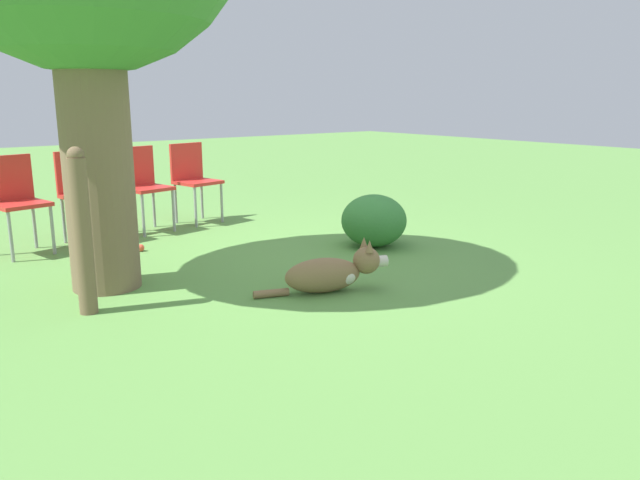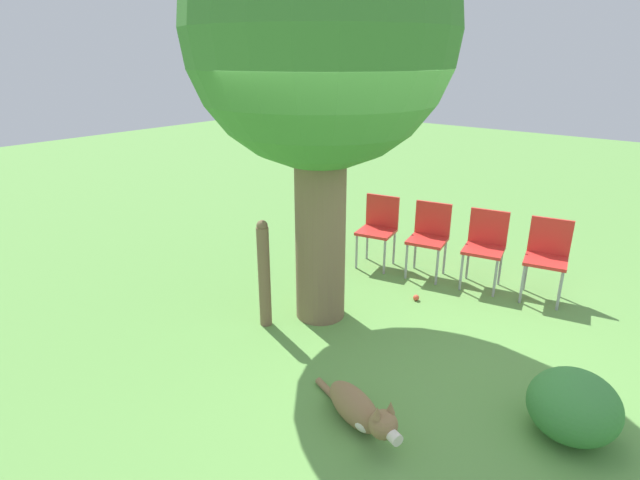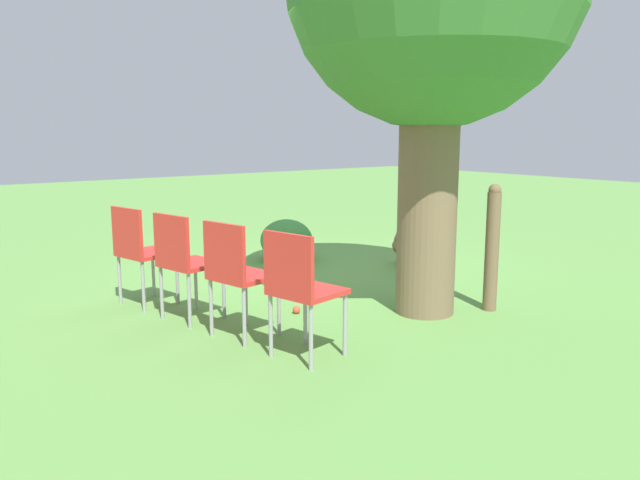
{
  "view_description": "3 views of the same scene",
  "coord_description": "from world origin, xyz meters",
  "px_view_note": "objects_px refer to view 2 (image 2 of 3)",
  "views": [
    {
      "loc": [
        -4.53,
        2.72,
        1.44
      ],
      "look_at": [
        -1.14,
        0.1,
        0.45
      ],
      "focal_mm": 35.0,
      "sensor_mm": 36.0,
      "label": 1
    },
    {
      "loc": [
        -3.54,
        -1.76,
        2.61
      ],
      "look_at": [
        -0.01,
        1.09,
        0.91
      ],
      "focal_mm": 28.0,
      "sensor_mm": 36.0,
      "label": 2
    },
    {
      "loc": [
        4.07,
        4.86,
        1.59
      ],
      "look_at": [
        0.91,
        0.7,
        0.66
      ],
      "focal_mm": 35.0,
      "sensor_mm": 36.0,
      "label": 3
    }
  ],
  "objects_px": {
    "oak_tree": "(320,37)",
    "red_chair_0": "(547,253)",
    "fence_post": "(264,274)",
    "red_chair_2": "(429,234)",
    "red_chair_1": "(485,243)",
    "red_chair_3": "(379,225)",
    "tennis_ball": "(416,298)",
    "dog": "(361,411)"
  },
  "relations": [
    {
      "from": "red_chair_1",
      "to": "red_chair_3",
      "type": "height_order",
      "value": "same"
    },
    {
      "from": "oak_tree",
      "to": "red_chair_1",
      "type": "bearing_deg",
      "value": -30.34
    },
    {
      "from": "dog",
      "to": "red_chair_0",
      "type": "bearing_deg",
      "value": 102.94
    },
    {
      "from": "red_chair_0",
      "to": "tennis_ball",
      "type": "xyz_separation_m",
      "value": [
        -0.98,
        1.06,
        -0.51
      ]
    },
    {
      "from": "dog",
      "to": "fence_post",
      "type": "bearing_deg",
      "value": 178.56
    },
    {
      "from": "red_chair_2",
      "to": "red_chair_3",
      "type": "xyz_separation_m",
      "value": [
        -0.12,
        0.66,
        0.0
      ]
    },
    {
      "from": "fence_post",
      "to": "red_chair_2",
      "type": "bearing_deg",
      "value": -17.67
    },
    {
      "from": "red_chair_2",
      "to": "red_chair_1",
      "type": "bearing_deg",
      "value": 88.99
    },
    {
      "from": "dog",
      "to": "fence_post",
      "type": "distance_m",
      "value": 1.79
    },
    {
      "from": "oak_tree",
      "to": "red_chair_0",
      "type": "xyz_separation_m",
      "value": [
        1.91,
        -1.7,
        -2.21
      ]
    },
    {
      "from": "red_chair_0",
      "to": "red_chair_2",
      "type": "xyz_separation_m",
      "value": [
        -0.25,
        1.32,
        0.0
      ]
    },
    {
      "from": "oak_tree",
      "to": "fence_post",
      "type": "bearing_deg",
      "value": 149.08
    },
    {
      "from": "red_chair_2",
      "to": "tennis_ball",
      "type": "bearing_deg",
      "value": 7.69
    },
    {
      "from": "red_chair_1",
      "to": "fence_post",
      "type": "bearing_deg",
      "value": -42.06
    },
    {
      "from": "red_chair_0",
      "to": "tennis_ball",
      "type": "bearing_deg",
      "value": -58.84
    },
    {
      "from": "red_chair_0",
      "to": "tennis_ball",
      "type": "height_order",
      "value": "red_chair_0"
    },
    {
      "from": "dog",
      "to": "red_chair_3",
      "type": "xyz_separation_m",
      "value": [
        2.69,
        1.58,
        0.39
      ]
    },
    {
      "from": "dog",
      "to": "red_chair_0",
      "type": "xyz_separation_m",
      "value": [
        3.06,
        -0.39,
        0.39
      ]
    },
    {
      "from": "fence_post",
      "to": "red_chair_3",
      "type": "distance_m",
      "value": 2.05
    },
    {
      "from": "red_chair_1",
      "to": "red_chair_3",
      "type": "distance_m",
      "value": 1.34
    },
    {
      "from": "red_chair_0",
      "to": "red_chair_1",
      "type": "bearing_deg",
      "value": -91.01
    },
    {
      "from": "oak_tree",
      "to": "red_chair_0",
      "type": "height_order",
      "value": "oak_tree"
    },
    {
      "from": "red_chair_0",
      "to": "red_chair_2",
      "type": "distance_m",
      "value": 1.34
    },
    {
      "from": "red_chair_3",
      "to": "fence_post",
      "type": "bearing_deg",
      "value": -12.52
    },
    {
      "from": "red_chair_1",
      "to": "oak_tree",
      "type": "bearing_deg",
      "value": -41.93
    },
    {
      "from": "fence_post",
      "to": "red_chair_3",
      "type": "xyz_separation_m",
      "value": [
        2.05,
        -0.03,
        -0.03
      ]
    },
    {
      "from": "oak_tree",
      "to": "tennis_ball",
      "type": "xyz_separation_m",
      "value": [
        0.93,
        -0.64,
        -2.71
      ]
    },
    {
      "from": "red_chair_2",
      "to": "red_chair_3",
      "type": "relative_size",
      "value": 1.0
    },
    {
      "from": "oak_tree",
      "to": "red_chair_1",
      "type": "distance_m",
      "value": 3.02
    },
    {
      "from": "red_chair_0",
      "to": "fence_post",
      "type": "bearing_deg",
      "value": -51.31
    },
    {
      "from": "red_chair_3",
      "to": "tennis_ball",
      "type": "height_order",
      "value": "red_chair_3"
    },
    {
      "from": "dog",
      "to": "red_chair_0",
      "type": "distance_m",
      "value": 3.11
    },
    {
      "from": "red_chair_1",
      "to": "tennis_ball",
      "type": "bearing_deg",
      "value": -36.7
    },
    {
      "from": "oak_tree",
      "to": "dog",
      "type": "height_order",
      "value": "oak_tree"
    },
    {
      "from": "oak_tree",
      "to": "red_chair_1",
      "type": "relative_size",
      "value": 4.44
    },
    {
      "from": "dog",
      "to": "red_chair_2",
      "type": "height_order",
      "value": "red_chair_2"
    },
    {
      "from": "fence_post",
      "to": "red_chair_3",
      "type": "bearing_deg",
      "value": -0.93
    },
    {
      "from": "fence_post",
      "to": "red_chair_2",
      "type": "relative_size",
      "value": 1.24
    },
    {
      "from": "dog",
      "to": "red_chair_3",
      "type": "distance_m",
      "value": 3.14
    },
    {
      "from": "dog",
      "to": "red_chair_1",
      "type": "bearing_deg",
      "value": 115.43
    },
    {
      "from": "tennis_ball",
      "to": "red_chair_0",
      "type": "bearing_deg",
      "value": -47.25
    },
    {
      "from": "red_chair_1",
      "to": "red_chair_2",
      "type": "xyz_separation_m",
      "value": [
        -0.12,
        0.66,
        0.0
      ]
    }
  ]
}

